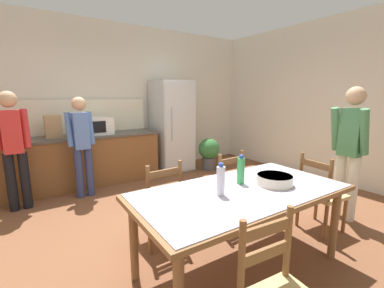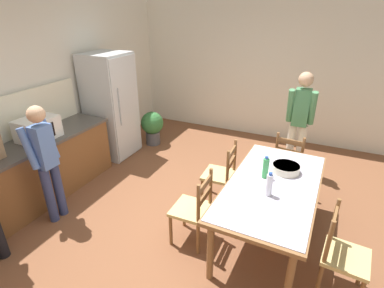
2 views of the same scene
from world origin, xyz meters
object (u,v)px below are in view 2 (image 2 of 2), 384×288
at_px(serving_bowl, 286,168).
at_px(refrigerator, 111,106).
at_px(bottle_off_centre, 266,168).
at_px(person_by_table, 300,119).
at_px(microwave, 38,129).
at_px(chair_side_far_left, 194,209).
at_px(bottle_near_centre, 269,185).
at_px(chair_side_far_right, 221,174).
at_px(dining_table, 272,190).
at_px(chair_head_end, 289,161).
at_px(person_at_counter, 46,159).
at_px(potted_plant, 152,126).
at_px(chair_side_near_left, 342,255).

bearing_deg(serving_bowl, refrigerator, 76.53).
height_order(bottle_off_centre, person_by_table, person_by_table).
relative_size(microwave, chair_side_far_left, 0.55).
distance_m(bottle_near_centre, person_by_table, 2.03).
bearing_deg(chair_side_far_right, chair_side_far_left, -4.35).
height_order(refrigerator, serving_bowl, refrigerator).
distance_m(dining_table, chair_side_far_left, 0.91).
distance_m(bottle_near_centre, bottle_off_centre, 0.35).
relative_size(chair_head_end, person_by_table, 0.55).
distance_m(microwave, chair_side_far_left, 2.40).
distance_m(dining_table, person_at_counter, 2.71).
bearing_deg(potted_plant, chair_side_far_left, -138.68).
relative_size(microwave, bottle_near_centre, 1.85).
bearing_deg(bottle_off_centre, chair_head_end, -7.30).
bearing_deg(bottle_near_centre, chair_side_far_right, 47.54).
xyz_separation_m(bottle_near_centre, person_at_counter, (-0.53, 2.58, -0.02)).
relative_size(serving_bowl, chair_side_far_right, 0.35).
bearing_deg(person_by_table, person_at_counter, -46.75).
distance_m(chair_side_far_right, person_at_counter, 2.24).
bearing_deg(refrigerator, microwave, 179.28).
bearing_deg(potted_plant, dining_table, -123.03).
bearing_deg(microwave, chair_side_far_left, -89.96).
bearing_deg(bottle_near_centre, serving_bowl, -8.67).
height_order(dining_table, chair_side_near_left, chair_side_near_left).
distance_m(chair_head_end, chair_side_far_right, 1.12).
relative_size(dining_table, person_by_table, 1.16).
bearing_deg(microwave, person_by_table, -55.04).
relative_size(chair_side_near_left, person_at_counter, 0.59).
bearing_deg(chair_side_far_right, bottle_near_centre, 44.69).
height_order(microwave, dining_table, microwave).
relative_size(chair_side_far_left, person_at_counter, 0.59).
bearing_deg(chair_side_far_left, person_by_table, 158.53).
height_order(chair_head_end, person_at_counter, person_at_counter).
relative_size(bottle_off_centre, person_at_counter, 0.18).
distance_m(microwave, chair_side_near_left, 3.91).
distance_m(chair_side_far_left, person_by_table, 2.40).
height_order(dining_table, bottle_near_centre, bottle_near_centre).
bearing_deg(person_at_counter, person_by_table, -135.71).
height_order(chair_side_far_right, potted_plant, chair_side_far_right).
xyz_separation_m(dining_table, potted_plant, (1.73, 2.66, -0.29)).
relative_size(person_at_counter, potted_plant, 2.30).
bearing_deg(chair_side_far_right, person_by_table, 146.29).
xyz_separation_m(person_at_counter, potted_plant, (2.50, 0.07, -0.48)).
bearing_deg(bottle_off_centre, chair_side_far_right, 61.21).
relative_size(dining_table, bottle_off_centre, 7.14).
relative_size(bottle_off_centre, chair_head_end, 0.30).
bearing_deg(bottle_near_centre, person_by_table, -1.36).
bearing_deg(chair_side_far_right, bottle_off_centre, 58.35).
relative_size(chair_side_far_left, potted_plant, 1.36).
bearing_deg(chair_head_end, dining_table, 94.58).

